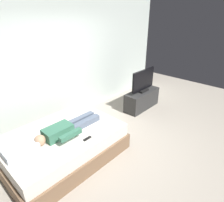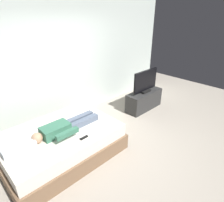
{
  "view_description": "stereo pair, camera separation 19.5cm",
  "coord_description": "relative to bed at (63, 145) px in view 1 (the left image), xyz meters",
  "views": [
    {
      "loc": [
        -2.14,
        -1.97,
        2.48
      ],
      "look_at": [
        0.59,
        0.58,
        0.69
      ],
      "focal_mm": 30.61,
      "sensor_mm": 36.0,
      "label": 1
    },
    {
      "loc": [
        -2.01,
        -2.11,
        2.48
      ],
      "look_at": [
        0.59,
        0.58,
        0.69
      ],
      "focal_mm": 30.61,
      "sensor_mm": 36.0,
      "label": 2
    }
  ],
  "objects": [
    {
      "name": "back_wall",
      "position": [
        1.11,
        1.21,
        1.14
      ],
      "size": [
        6.4,
        0.1,
        2.8
      ],
      "primitive_type": "cube",
      "color": "silver",
      "rests_on": "ground"
    },
    {
      "name": "tv",
      "position": [
        2.6,
        0.09,
        0.52
      ],
      "size": [
        0.88,
        0.2,
        0.59
      ],
      "color": "black",
      "rests_on": "tv_stand"
    },
    {
      "name": "bed",
      "position": [
        0.0,
        0.0,
        0.0
      ],
      "size": [
        2.08,
        1.44,
        0.54
      ],
      "color": "brown",
      "rests_on": "ground"
    },
    {
      "name": "pillow",
      "position": [
        -0.72,
        -0.0,
        0.34
      ],
      "size": [
        0.48,
        0.34,
        0.12
      ],
      "primitive_type": "cube",
      "color": "white",
      "rests_on": "bed"
    },
    {
      "name": "ground_plane",
      "position": [
        0.71,
        -0.58,
        -0.26
      ],
      "size": [
        10.0,
        10.0,
        0.0
      ],
      "primitive_type": "plane",
      "color": "#ADA393"
    },
    {
      "name": "remote",
      "position": [
        0.18,
        -0.48,
        0.29
      ],
      "size": [
        0.15,
        0.04,
        0.02
      ],
      "primitive_type": "cube",
      "color": "black",
      "rests_on": "bed"
    },
    {
      "name": "person",
      "position": [
        0.03,
        -0.08,
        0.36
      ],
      "size": [
        1.26,
        0.46,
        0.18
      ],
      "color": "#387056",
      "rests_on": "bed"
    },
    {
      "name": "tv_stand",
      "position": [
        2.6,
        0.09,
        -0.01
      ],
      "size": [
        1.1,
        0.4,
        0.5
      ],
      "primitive_type": "cube",
      "color": "#2D2D2D",
      "rests_on": "ground"
    }
  ]
}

